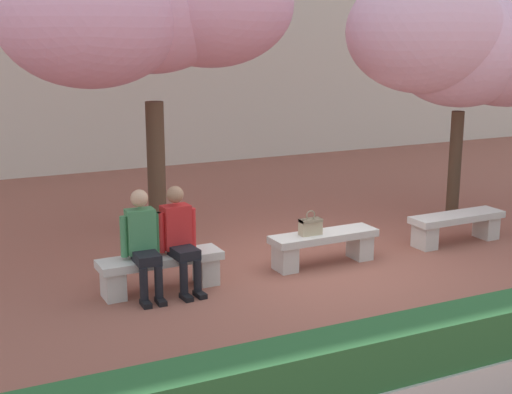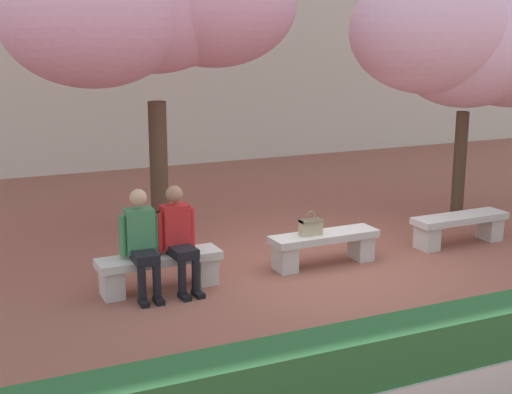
{
  "view_description": "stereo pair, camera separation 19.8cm",
  "coord_description": "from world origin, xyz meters",
  "px_view_note": "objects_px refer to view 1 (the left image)",
  "views": [
    {
      "loc": [
        -4.87,
        -7.98,
        3.15
      ],
      "look_at": [
        -0.93,
        0.2,
        1.0
      ],
      "focal_mm": 50.0,
      "sensor_mm": 36.0,
      "label": 1
    },
    {
      "loc": [
        -4.69,
        -8.06,
        3.15
      ],
      "look_at": [
        -0.93,
        0.2,
        1.0
      ],
      "focal_mm": 50.0,
      "sensor_mm": 36.0,
      "label": 2
    }
  ],
  "objects_px": {
    "handbag": "(311,225)",
    "cherry_tree_main": "(151,11)",
    "stone_bench_west_end": "(161,268)",
    "cherry_tree_secondary": "(466,44)",
    "stone_bench_center": "(457,224)",
    "person_seated_right": "(179,235)",
    "stone_bench_near_west": "(324,244)",
    "person_seated_left": "(143,240)"
  },
  "relations": [
    {
      "from": "handbag",
      "to": "cherry_tree_main",
      "type": "xyz_separation_m",
      "value": [
        -1.41,
        2.25,
        2.82
      ]
    },
    {
      "from": "cherry_tree_main",
      "to": "stone_bench_west_end",
      "type": "bearing_deg",
      "value": -107.27
    },
    {
      "from": "cherry_tree_secondary",
      "to": "stone_bench_west_end",
      "type": "bearing_deg",
      "value": -168.69
    },
    {
      "from": "cherry_tree_main",
      "to": "cherry_tree_secondary",
      "type": "xyz_separation_m",
      "value": [
        4.9,
        -1.12,
        -0.49
      ]
    },
    {
      "from": "stone_bench_center",
      "to": "handbag",
      "type": "bearing_deg",
      "value": -179.82
    },
    {
      "from": "person_seated_right",
      "to": "handbag",
      "type": "height_order",
      "value": "person_seated_right"
    },
    {
      "from": "stone_bench_near_west",
      "to": "person_seated_left",
      "type": "distance_m",
      "value": 2.58
    },
    {
      "from": "handbag",
      "to": "cherry_tree_main",
      "type": "distance_m",
      "value": 3.87
    },
    {
      "from": "stone_bench_center",
      "to": "stone_bench_west_end",
      "type": "bearing_deg",
      "value": 180.0
    },
    {
      "from": "stone_bench_near_west",
      "to": "handbag",
      "type": "bearing_deg",
      "value": -177.91
    },
    {
      "from": "stone_bench_near_west",
      "to": "person_seated_left",
      "type": "relative_size",
      "value": 1.2
    },
    {
      "from": "stone_bench_near_west",
      "to": "cherry_tree_secondary",
      "type": "xyz_separation_m",
      "value": [
        3.28,
        1.12,
        2.61
      ]
    },
    {
      "from": "person_seated_left",
      "to": "cherry_tree_main",
      "type": "relative_size",
      "value": 0.29
    },
    {
      "from": "stone_bench_near_west",
      "to": "cherry_tree_main",
      "type": "distance_m",
      "value": 4.16
    },
    {
      "from": "stone_bench_near_west",
      "to": "person_seated_left",
      "type": "height_order",
      "value": "person_seated_left"
    },
    {
      "from": "stone_bench_west_end",
      "to": "stone_bench_center",
      "type": "bearing_deg",
      "value": 0.0
    },
    {
      "from": "cherry_tree_main",
      "to": "cherry_tree_secondary",
      "type": "distance_m",
      "value": 5.05
    },
    {
      "from": "stone_bench_west_end",
      "to": "handbag",
      "type": "distance_m",
      "value": 2.12
    },
    {
      "from": "person_seated_left",
      "to": "person_seated_right",
      "type": "height_order",
      "value": "same"
    },
    {
      "from": "cherry_tree_main",
      "to": "cherry_tree_secondary",
      "type": "relative_size",
      "value": 1.07
    },
    {
      "from": "stone_bench_west_end",
      "to": "handbag",
      "type": "height_order",
      "value": "handbag"
    },
    {
      "from": "handbag",
      "to": "stone_bench_center",
      "type": "bearing_deg",
      "value": 0.18
    },
    {
      "from": "stone_bench_center",
      "to": "cherry_tree_main",
      "type": "relative_size",
      "value": 0.35
    },
    {
      "from": "stone_bench_west_end",
      "to": "handbag",
      "type": "relative_size",
      "value": 4.55
    },
    {
      "from": "handbag",
      "to": "cherry_tree_secondary",
      "type": "height_order",
      "value": "cherry_tree_secondary"
    },
    {
      "from": "stone_bench_near_west",
      "to": "handbag",
      "type": "height_order",
      "value": "handbag"
    },
    {
      "from": "stone_bench_west_end",
      "to": "cherry_tree_secondary",
      "type": "bearing_deg",
      "value": 11.31
    },
    {
      "from": "stone_bench_near_west",
      "to": "stone_bench_center",
      "type": "bearing_deg",
      "value": 0.0
    },
    {
      "from": "stone_bench_center",
      "to": "cherry_tree_main",
      "type": "height_order",
      "value": "cherry_tree_main"
    },
    {
      "from": "person_seated_right",
      "to": "cherry_tree_secondary",
      "type": "bearing_deg",
      "value": 12.33
    },
    {
      "from": "person_seated_right",
      "to": "cherry_tree_secondary",
      "type": "relative_size",
      "value": 0.31
    },
    {
      "from": "person_seated_left",
      "to": "cherry_tree_secondary",
      "type": "distance_m",
      "value": 6.34
    },
    {
      "from": "stone_bench_near_west",
      "to": "person_seated_right",
      "type": "xyz_separation_m",
      "value": [
        -2.09,
        -0.05,
        0.4
      ]
    },
    {
      "from": "person_seated_left",
      "to": "cherry_tree_secondary",
      "type": "height_order",
      "value": "cherry_tree_secondary"
    },
    {
      "from": "handbag",
      "to": "cherry_tree_main",
      "type": "bearing_deg",
      "value": 122.05
    },
    {
      "from": "stone_bench_center",
      "to": "cherry_tree_secondary",
      "type": "relative_size",
      "value": 0.37
    },
    {
      "from": "stone_bench_west_end",
      "to": "cherry_tree_main",
      "type": "relative_size",
      "value": 0.35
    },
    {
      "from": "person_seated_left",
      "to": "cherry_tree_main",
      "type": "xyz_separation_m",
      "value": [
        0.92,
        2.29,
        2.7
      ]
    },
    {
      "from": "stone_bench_near_west",
      "to": "handbag",
      "type": "relative_size",
      "value": 4.55
    },
    {
      "from": "person_seated_left",
      "to": "handbag",
      "type": "height_order",
      "value": "person_seated_left"
    },
    {
      "from": "stone_bench_center",
      "to": "person_seated_left",
      "type": "distance_m",
      "value": 4.89
    },
    {
      "from": "cherry_tree_secondary",
      "to": "person_seated_right",
      "type": "bearing_deg",
      "value": -167.67
    }
  ]
}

